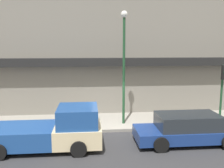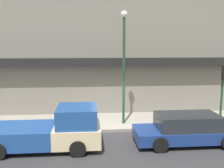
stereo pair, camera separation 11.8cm
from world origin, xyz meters
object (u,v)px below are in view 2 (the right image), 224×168
(pickup_truck, at_px, (51,130))
(traffic_light, at_px, (223,83))
(street_lamp, at_px, (124,56))
(fire_hydrant, at_px, (155,120))
(parked_car, at_px, (187,129))

(pickup_truck, height_order, traffic_light, traffic_light)
(street_lamp, distance_m, traffic_light, 5.73)
(fire_hydrant, bearing_deg, pickup_truck, -157.98)
(parked_car, bearing_deg, street_lamp, 132.40)
(pickup_truck, bearing_deg, street_lamp, 35.68)
(pickup_truck, distance_m, fire_hydrant, 5.66)
(fire_hydrant, bearing_deg, street_lamp, 159.72)
(parked_car, distance_m, traffic_light, 4.13)
(fire_hydrant, distance_m, street_lamp, 3.89)
(parked_car, relative_size, traffic_light, 1.48)
(fire_hydrant, height_order, traffic_light, traffic_light)
(parked_car, relative_size, street_lamp, 0.79)
(parked_car, bearing_deg, fire_hydrant, 112.61)
(parked_car, bearing_deg, traffic_light, 37.87)
(pickup_truck, relative_size, parked_car, 1.04)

